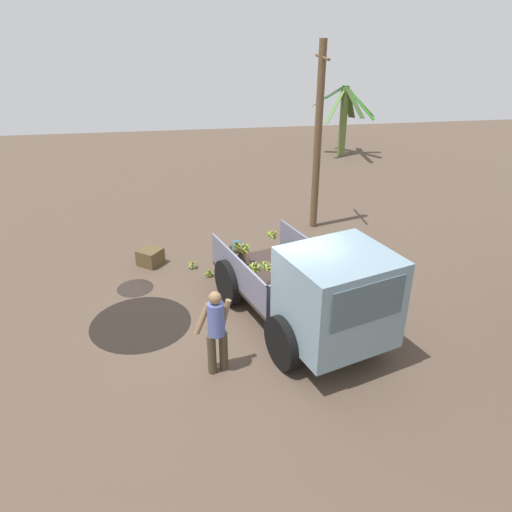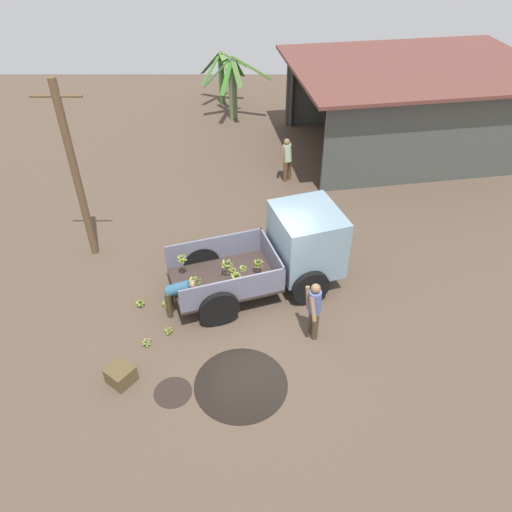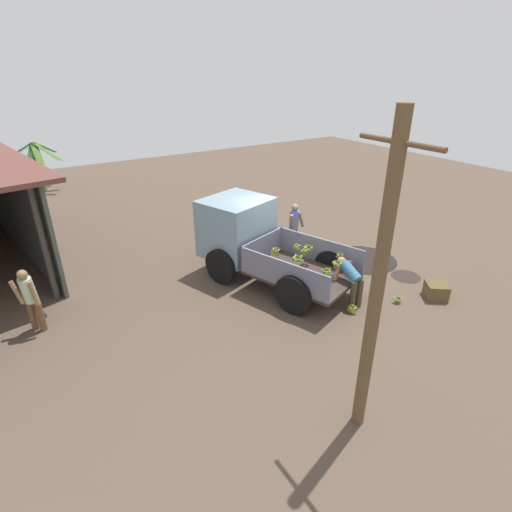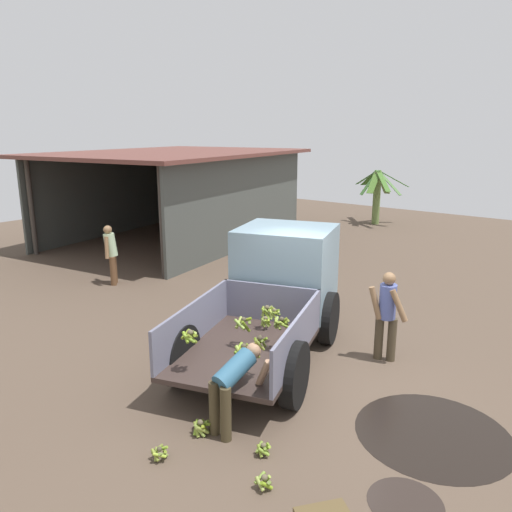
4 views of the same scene
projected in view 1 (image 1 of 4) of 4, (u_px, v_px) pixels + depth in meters
ground at (261, 325)px, 10.22m from camera, size 36.00×36.00×0.00m
mud_patch_0 at (135, 288)px, 11.55m from camera, size 0.83×0.83×0.01m
mud_patch_1 at (141, 323)px, 10.28m from camera, size 2.07×2.07×0.01m
cargo_truck at (323, 295)px, 9.10m from camera, size 4.72×3.09×2.14m
utility_pole at (318, 138)px, 13.58m from camera, size 1.26×0.21×5.12m
banana_palm_1 at (344, 119)px, 20.87m from camera, size 2.64×2.63×2.90m
person_foreground_visitor at (216, 328)px, 8.58m from camera, size 0.42×0.70×1.62m
person_worker_loading at (237, 252)px, 11.62m from camera, size 0.85×0.66×1.13m
banana_bunch_on_ground_0 at (244, 254)px, 12.88m from camera, size 0.24×0.24×0.18m
banana_bunch_on_ground_1 at (246, 266)px, 12.26m from camera, size 0.25×0.25×0.23m
banana_bunch_on_ground_2 at (209, 273)px, 12.00m from camera, size 0.21×0.21×0.18m
banana_bunch_on_ground_3 at (192, 264)px, 12.37m from camera, size 0.21×0.21×0.19m
wooden_crate_0 at (150, 257)px, 12.52m from camera, size 0.73×0.73×0.41m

